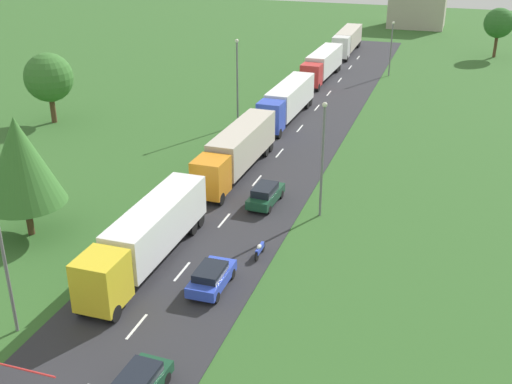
% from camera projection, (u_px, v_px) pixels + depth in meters
% --- Properties ---
extents(road, '(10.00, 140.00, 0.06)m').
position_uv_depth(road, '(234.00, 208.00, 48.90)').
color(road, '#2B2B30').
rests_on(road, ground).
extents(lane_marking_centre, '(0.16, 121.65, 0.01)m').
position_uv_depth(lane_marking_centre, '(214.00, 233.00, 45.11)').
color(lane_marking_centre, white).
rests_on(lane_marking_centre, road).
extents(truck_lead, '(2.54, 13.70, 3.64)m').
position_uv_depth(truck_lead, '(147.00, 235.00, 40.43)').
color(truck_lead, yellow).
rests_on(truck_lead, road).
extents(truck_second, '(2.72, 14.11, 3.78)m').
position_uv_depth(truck_second, '(237.00, 149.00, 54.48)').
color(truck_second, orange).
rests_on(truck_second, road).
extents(truck_third, '(2.76, 13.62, 3.67)m').
position_uv_depth(truck_third, '(287.00, 100.00, 68.55)').
color(truck_third, blue).
rests_on(truck_third, road).
extents(truck_fourth, '(2.85, 13.33, 3.64)m').
position_uv_depth(truck_fourth, '(323.00, 64.00, 84.62)').
color(truck_fourth, red).
rests_on(truck_fourth, road).
extents(truck_fifth, '(2.67, 13.69, 3.55)m').
position_uv_depth(truck_fifth, '(347.00, 40.00, 99.86)').
color(truck_fifth, white).
rests_on(truck_fifth, road).
extents(car_second, '(1.87, 4.06, 1.48)m').
position_uv_depth(car_second, '(211.00, 277.00, 38.32)').
color(car_second, blue).
rests_on(car_second, road).
extents(car_third, '(1.93, 4.46, 1.61)m').
position_uv_depth(car_third, '(265.00, 194.00, 49.18)').
color(car_third, '#19472D').
rests_on(car_third, road).
extents(motorcycle_courier, '(0.28, 1.94, 0.91)m').
position_uv_depth(motorcycle_courier, '(260.00, 249.00, 42.00)').
color(motorcycle_courier, black).
rests_on(motorcycle_courier, road).
extents(lamppost_lead, '(0.36, 0.36, 7.69)m').
position_uv_depth(lamppost_lead, '(5.00, 262.00, 33.10)').
color(lamppost_lead, slate).
rests_on(lamppost_lead, ground).
extents(lamppost_second, '(0.36, 0.36, 8.79)m').
position_uv_depth(lamppost_second, '(322.00, 155.00, 45.88)').
color(lamppost_second, slate).
rests_on(lamppost_second, ground).
extents(lamppost_third, '(0.36, 0.36, 9.10)m').
position_uv_depth(lamppost_third, '(237.00, 79.00, 65.47)').
color(lamppost_third, slate).
rests_on(lamppost_third, ground).
extents(lamppost_fourth, '(0.36, 0.36, 7.32)m').
position_uv_depth(lamppost_fourth, '(391.00, 46.00, 85.66)').
color(lamppost_fourth, slate).
rests_on(lamppost_fourth, ground).
extents(tree_oak, '(5.11, 5.11, 7.46)m').
position_uv_depth(tree_oak, '(49.00, 78.00, 66.56)').
color(tree_oak, '#513823').
rests_on(tree_oak, ground).
extents(tree_birch, '(4.46, 4.46, 7.41)m').
position_uv_depth(tree_birch, '(499.00, 23.00, 96.11)').
color(tree_birch, '#513823').
rests_on(tree_birch, ground).
extents(tree_maple, '(5.63, 5.63, 8.66)m').
position_uv_depth(tree_maple, '(20.00, 161.00, 42.89)').
color(tree_maple, '#513823').
rests_on(tree_maple, ground).
extents(distant_building, '(10.38, 8.68, 7.97)m').
position_uv_depth(distant_building, '(418.00, 5.00, 121.53)').
color(distant_building, '#B2A899').
rests_on(distant_building, ground).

